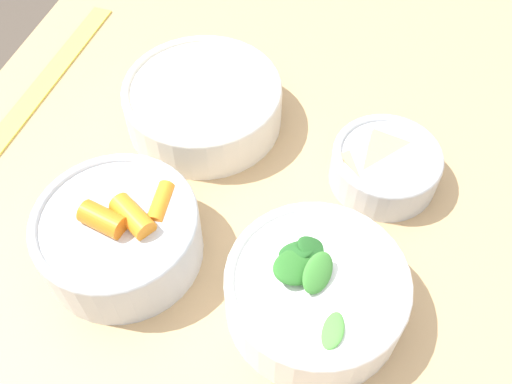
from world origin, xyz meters
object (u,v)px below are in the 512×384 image
object	(u,v)px
bowl_greens	(316,291)
ruler	(45,83)
bowl_beans_hotdog	(204,104)
bowl_cookies	(385,165)
bowl_carrots	(119,232)

from	to	relation	value
bowl_greens	ruler	xyz separation A→B (m)	(0.21, 0.41, -0.03)
bowl_greens	bowl_beans_hotdog	size ratio (longest dim) A/B	0.91
bowl_greens	ruler	size ratio (longest dim) A/B	0.52
ruler	bowl_cookies	bearing A→B (deg)	-94.04
bowl_carrots	bowl_beans_hotdog	bearing A→B (deg)	-4.79
bowl_carrots	bowl_cookies	bearing A→B (deg)	-54.51
bowl_greens	bowl_beans_hotdog	world-z (taller)	bowl_greens
bowl_cookies	ruler	distance (m)	0.45
ruler	bowl_beans_hotdog	bearing A→B (deg)	-90.61
bowl_greens	bowl_cookies	bearing A→B (deg)	-12.17
bowl_beans_hotdog	bowl_cookies	world-z (taller)	bowl_beans_hotdog
bowl_greens	ruler	world-z (taller)	bowl_greens
bowl_greens	bowl_beans_hotdog	distance (m)	0.28
bowl_carrots	bowl_beans_hotdog	xyz separation A→B (m)	(0.20, -0.02, -0.01)
bowl_carrots	ruler	bearing A→B (deg)	45.52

